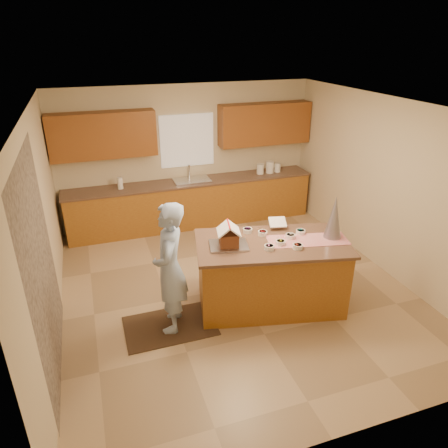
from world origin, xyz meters
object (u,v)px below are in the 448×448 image
Objects in this scene: tinsel_tree at (334,217)px; island_base at (270,275)px; boy at (170,268)px; gingerbread_house at (229,237)px.

island_base is at bearing 171.33° from tinsel_tree.
gingerbread_house is at bearing 116.64° from boy.
boy reaches higher than island_base.
tinsel_tree is 2.28m from boy.
tinsel_tree is 1.66× the size of gingerbread_house.
gingerbread_house is (0.81, 0.12, 0.25)m from boy.
tinsel_tree is 0.34× the size of boy.
tinsel_tree reaches higher than island_base.
boy is at bearing -171.73° from gingerbread_house.
boy is (-1.40, -0.04, 0.41)m from island_base.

